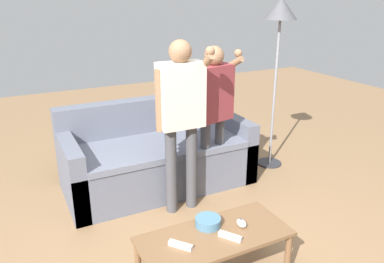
# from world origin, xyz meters

# --- Properties ---
(couch) EXTENTS (1.88, 0.89, 0.85)m
(couch) POSITION_xyz_m (0.17, 1.39, 0.30)
(couch) COLOR slate
(couch) RESTS_ON ground
(coffee_table) EXTENTS (1.02, 0.45, 0.39)m
(coffee_table) POSITION_xyz_m (-0.04, -0.17, 0.34)
(coffee_table) COLOR brown
(coffee_table) RESTS_ON ground
(snack_bowl) EXTENTS (0.18, 0.18, 0.06)m
(snack_bowl) POSITION_xyz_m (-0.02, -0.06, 0.42)
(snack_bowl) COLOR teal
(snack_bowl) RESTS_ON coffee_table
(game_remote_nunchuk) EXTENTS (0.06, 0.09, 0.05)m
(game_remote_nunchuk) POSITION_xyz_m (0.18, -0.17, 0.42)
(game_remote_nunchuk) COLOR white
(game_remote_nunchuk) RESTS_ON coffee_table
(floor_lamp) EXTENTS (0.34, 0.34, 1.86)m
(floor_lamp) POSITION_xyz_m (1.53, 1.24, 1.62)
(floor_lamp) COLOR #2D2D33
(floor_lamp) RESTS_ON ground
(player_center) EXTENTS (0.46, 0.30, 1.55)m
(player_center) POSITION_xyz_m (0.19, 0.81, 0.98)
(player_center) COLOR #47474C
(player_center) RESTS_ON ground
(player_right) EXTENTS (0.46, 0.28, 1.46)m
(player_right) POSITION_xyz_m (0.60, 0.98, 0.92)
(player_right) COLOR #47474C
(player_right) RESTS_ON ground
(game_remote_wand_near) EXTENTS (0.12, 0.15, 0.03)m
(game_remote_wand_near) POSITION_xyz_m (0.03, -0.25, 0.41)
(game_remote_wand_near) COLOR white
(game_remote_wand_near) RESTS_ON coffee_table
(game_remote_wand_far) EXTENTS (0.13, 0.15, 0.03)m
(game_remote_wand_far) POSITION_xyz_m (-0.29, -0.19, 0.41)
(game_remote_wand_far) COLOR white
(game_remote_wand_far) RESTS_ON coffee_table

